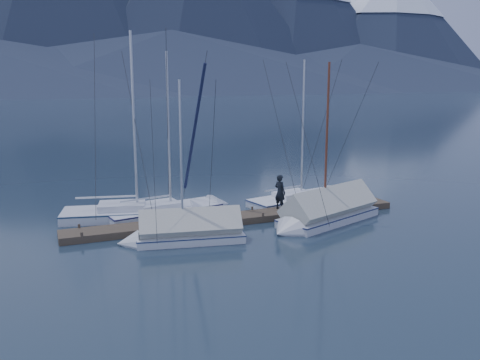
{
  "coord_description": "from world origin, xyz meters",
  "views": [
    {
      "loc": [
        -9.59,
        -21.75,
        7.35
      ],
      "look_at": [
        0.0,
        2.0,
        2.2
      ],
      "focal_mm": 38.0,
      "sensor_mm": 36.0,
      "label": 1
    }
  ],
  "objects_px": {
    "sailboat_open_right": "(307,199)",
    "sailboat_covered_far": "(180,234)",
    "sailboat_covered_near": "(322,215)",
    "sailboat_open_mid": "(179,210)",
    "person": "(280,192)",
    "sailboat_open_left": "(148,214)"
  },
  "relations": [
    {
      "from": "sailboat_covered_near",
      "to": "person",
      "type": "xyz_separation_m",
      "value": [
        -1.36,
        2.21,
        0.85
      ]
    },
    {
      "from": "sailboat_covered_far",
      "to": "person",
      "type": "relative_size",
      "value": 4.19
    },
    {
      "from": "sailboat_open_mid",
      "to": "sailboat_covered_near",
      "type": "xyz_separation_m",
      "value": [
        6.33,
        -4.69,
        0.28
      ]
    },
    {
      "from": "sailboat_open_mid",
      "to": "sailboat_covered_far",
      "type": "bearing_deg",
      "value": -104.65
    },
    {
      "from": "sailboat_open_mid",
      "to": "sailboat_covered_near",
      "type": "distance_m",
      "value": 7.88
    },
    {
      "from": "person",
      "to": "sailboat_open_right",
      "type": "bearing_deg",
      "value": -74.86
    },
    {
      "from": "sailboat_open_right",
      "to": "sailboat_covered_near",
      "type": "xyz_separation_m",
      "value": [
        -1.63,
        -4.47,
        0.29
      ]
    },
    {
      "from": "sailboat_open_mid",
      "to": "sailboat_open_right",
      "type": "xyz_separation_m",
      "value": [
        7.96,
        -0.22,
        -0.01
      ]
    },
    {
      "from": "sailboat_open_left",
      "to": "sailboat_open_right",
      "type": "relative_size",
      "value": 1.15
    },
    {
      "from": "sailboat_open_left",
      "to": "sailboat_open_mid",
      "type": "bearing_deg",
      "value": 6.47
    },
    {
      "from": "sailboat_open_left",
      "to": "sailboat_open_right",
      "type": "bearing_deg",
      "value": -0.11
    },
    {
      "from": "sailboat_open_left",
      "to": "sailboat_covered_near",
      "type": "distance_m",
      "value": 9.26
    },
    {
      "from": "sailboat_covered_near",
      "to": "person",
      "type": "height_order",
      "value": "sailboat_covered_near"
    },
    {
      "from": "person",
      "to": "sailboat_covered_far",
      "type": "bearing_deg",
      "value": 89.32
    },
    {
      "from": "sailboat_open_mid",
      "to": "person",
      "type": "height_order",
      "value": "sailboat_open_mid"
    },
    {
      "from": "sailboat_open_mid",
      "to": "person",
      "type": "relative_size",
      "value": 5.02
    },
    {
      "from": "sailboat_open_right",
      "to": "sailboat_open_mid",
      "type": "bearing_deg",
      "value": 178.43
    },
    {
      "from": "sailboat_open_mid",
      "to": "sailboat_covered_far",
      "type": "distance_m",
      "value": 5.1
    },
    {
      "from": "sailboat_open_mid",
      "to": "sailboat_open_right",
      "type": "distance_m",
      "value": 7.96
    },
    {
      "from": "sailboat_open_right",
      "to": "sailboat_covered_far",
      "type": "bearing_deg",
      "value": -153.01
    },
    {
      "from": "sailboat_covered_near",
      "to": "sailboat_covered_far",
      "type": "bearing_deg",
      "value": -178.2
    },
    {
      "from": "sailboat_covered_near",
      "to": "sailboat_open_mid",
      "type": "bearing_deg",
      "value": 143.49
    }
  ]
}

